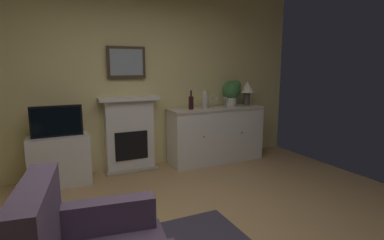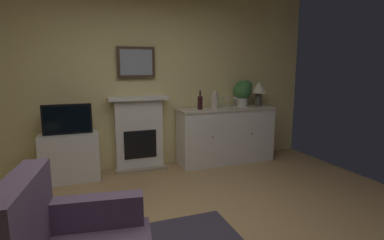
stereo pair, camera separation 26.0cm
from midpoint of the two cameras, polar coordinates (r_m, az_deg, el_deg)
name	(u,v)px [view 2 (the right image)]	position (r m, az deg, el deg)	size (l,w,h in m)	color
wall_rear	(132,78)	(4.58, -9.71, 7.94)	(5.91, 0.06, 2.74)	#EAD68C
fireplace_unit	(139,133)	(4.56, -8.46, -2.45)	(0.87, 0.30, 1.10)	white
framed_picture	(136,62)	(4.50, -8.93, 10.78)	(0.55, 0.04, 0.45)	#473323
sideboard_cabinet	(226,135)	(4.89, 7.98, -2.84)	(1.58, 0.49, 0.89)	white
table_lamp	(259,89)	(5.09, 14.04, 5.69)	(0.26, 0.26, 0.40)	#4C4742
wine_bottle	(200,102)	(4.57, 3.18, 3.35)	(0.08, 0.08, 0.29)	#331419
wine_glass_left	(223,101)	(4.74, 7.47, 3.69)	(0.07, 0.07, 0.16)	silver
wine_glass_center	(228,100)	(4.84, 8.32, 3.80)	(0.07, 0.07, 0.16)	silver
wine_glass_right	(235,100)	(4.85, 9.71, 3.78)	(0.07, 0.07, 0.16)	silver
vase_decorative	(215,100)	(4.64, 5.92, 3.81)	(0.11, 0.11, 0.28)	beige
tv_cabinet	(70,157)	(4.37, -20.61, -6.60)	(0.75, 0.42, 0.65)	white
tv_set	(67,119)	(4.23, -21.04, 0.12)	(0.62, 0.07, 0.40)	black
potted_plant_small	(243,91)	(4.98, 11.17, 5.45)	(0.30, 0.30, 0.43)	beige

